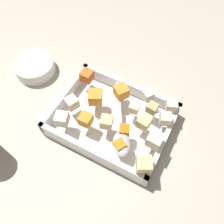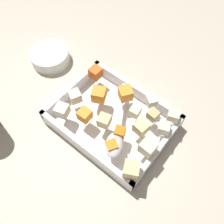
% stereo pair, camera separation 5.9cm
% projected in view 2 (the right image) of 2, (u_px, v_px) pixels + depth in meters
% --- Properties ---
extents(ground_plane, '(4.00, 4.00, 0.00)m').
position_uv_depth(ground_plane, '(114.00, 133.00, 0.64)').
color(ground_plane, '#BCB29E').
extents(baking_dish, '(0.29, 0.22, 0.05)m').
position_uv_depth(baking_dish, '(112.00, 121.00, 0.64)').
color(baking_dish, silver).
rests_on(baking_dish, ground_plane).
extents(carrot_chunk_mid_right, '(0.03, 0.03, 0.02)m').
position_uv_depth(carrot_chunk_mid_right, '(120.00, 132.00, 0.56)').
color(carrot_chunk_mid_right, orange).
rests_on(carrot_chunk_mid_right, baking_dish).
extents(carrot_chunk_heap_side, '(0.03, 0.03, 0.03)m').
position_uv_depth(carrot_chunk_heap_side, '(85.00, 115.00, 0.59)').
color(carrot_chunk_heap_side, orange).
rests_on(carrot_chunk_heap_side, baking_dish).
extents(carrot_chunk_near_spoon, '(0.04, 0.04, 0.03)m').
position_uv_depth(carrot_chunk_near_spoon, '(99.00, 95.00, 0.61)').
color(carrot_chunk_near_spoon, orange).
rests_on(carrot_chunk_near_spoon, baking_dish).
extents(carrot_chunk_center, '(0.04, 0.04, 0.03)m').
position_uv_depth(carrot_chunk_center, '(125.00, 93.00, 0.62)').
color(carrot_chunk_center, orange).
rests_on(carrot_chunk_center, baking_dish).
extents(carrot_chunk_far_right, '(0.03, 0.03, 0.03)m').
position_uv_depth(carrot_chunk_far_right, '(96.00, 73.00, 0.65)').
color(carrot_chunk_far_right, orange).
rests_on(carrot_chunk_far_right, baking_dish).
extents(carrot_chunk_under_handle, '(0.03, 0.03, 0.02)m').
position_uv_depth(carrot_chunk_under_handle, '(112.00, 146.00, 0.55)').
color(carrot_chunk_under_handle, orange).
rests_on(carrot_chunk_under_handle, baking_dish).
extents(potato_chunk_rim_edge, '(0.04, 0.04, 0.03)m').
position_uv_depth(potato_chunk_rim_edge, '(75.00, 96.00, 0.61)').
color(potato_chunk_rim_edge, beige).
rests_on(potato_chunk_rim_edge, baking_dish).
extents(potato_chunk_corner_nw, '(0.03, 0.03, 0.02)m').
position_uv_depth(potato_chunk_corner_nw, '(153.00, 115.00, 0.59)').
color(potato_chunk_corner_nw, tan).
rests_on(potato_chunk_corner_nw, baking_dish).
extents(potato_chunk_corner_sw, '(0.04, 0.04, 0.03)m').
position_uv_depth(potato_chunk_corner_sw, '(104.00, 121.00, 0.58)').
color(potato_chunk_corner_sw, '#E0CC89').
rests_on(potato_chunk_corner_sw, baking_dish).
extents(potato_chunk_back_center, '(0.03, 0.03, 0.03)m').
position_uv_depth(potato_chunk_back_center, '(173.00, 116.00, 0.59)').
color(potato_chunk_back_center, beige).
rests_on(potato_chunk_back_center, baking_dish).
extents(potato_chunk_near_right, '(0.03, 0.03, 0.02)m').
position_uv_depth(potato_chunk_near_right, '(135.00, 111.00, 0.59)').
color(potato_chunk_near_right, beige).
rests_on(potato_chunk_near_right, baking_dish).
extents(potato_chunk_mid_left, '(0.03, 0.03, 0.03)m').
position_uv_depth(potato_chunk_mid_left, '(164.00, 128.00, 0.57)').
color(potato_chunk_mid_left, beige).
rests_on(potato_chunk_mid_left, baking_dish).
extents(potato_chunk_corner_ne, '(0.03, 0.03, 0.03)m').
position_uv_depth(potato_chunk_corner_ne, '(148.00, 147.00, 0.54)').
color(potato_chunk_corner_ne, beige).
rests_on(potato_chunk_corner_ne, baking_dish).
extents(potato_chunk_near_left, '(0.04, 0.04, 0.03)m').
position_uv_depth(potato_chunk_near_left, '(131.00, 169.00, 0.52)').
color(potato_chunk_near_left, '#E0CC89').
rests_on(potato_chunk_near_left, baking_dish).
extents(potato_chunk_heap_top, '(0.03, 0.03, 0.03)m').
position_uv_depth(potato_chunk_heap_top, '(141.00, 128.00, 0.57)').
color(potato_chunk_heap_top, '#E0CC89').
rests_on(potato_chunk_heap_top, baking_dish).
extents(parsnip_chunk_front_center, '(0.04, 0.04, 0.03)m').
position_uv_depth(parsnip_chunk_front_center, '(62.00, 110.00, 0.59)').
color(parsnip_chunk_front_center, silver).
rests_on(parsnip_chunk_front_center, baking_dish).
extents(parsnip_chunk_far_left, '(0.03, 0.03, 0.02)m').
position_uv_depth(parsnip_chunk_far_left, '(152.00, 101.00, 0.61)').
color(parsnip_chunk_far_left, silver).
rests_on(parsnip_chunk_far_left, baking_dish).
extents(serving_spoon, '(0.13, 0.20, 0.02)m').
position_uv_depth(serving_spoon, '(115.00, 140.00, 0.56)').
color(serving_spoon, silver).
rests_on(serving_spoon, baking_dish).
extents(small_prep_bowl, '(0.12, 0.12, 0.04)m').
position_uv_depth(small_prep_bowl, '(50.00, 56.00, 0.75)').
color(small_prep_bowl, silver).
rests_on(small_prep_bowl, ground_plane).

